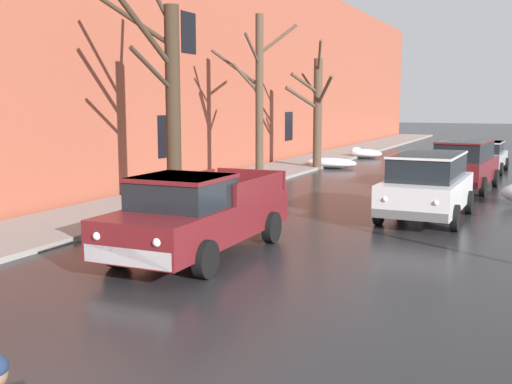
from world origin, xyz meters
The scene contains 12 objects.
left_sidewalk_slab centered at (-6.80, 18.00, 0.06)m, with size 3.08×80.00×0.13m, color gray.
brick_townhouse_facade centered at (-8.84, 18.00, 5.06)m, with size 0.63×80.00×10.11m.
snow_bank_near_corner_left centered at (-4.97, 25.13, 0.25)m, with size 2.58×1.25×0.49m.
snow_bank_mid_block_left centered at (-5.00, 31.35, 0.27)m, with size 1.91×1.35×0.62m.
bare_tree_second_along_sidewalk centered at (-5.47, 11.24, 3.31)m, with size 2.21×2.88×6.84m.
bare_tree_mid_block centered at (-5.45, 17.39, 3.48)m, with size 3.14×2.38×6.49m.
bare_tree_far_down_block centered at (-5.41, 24.02, 2.88)m, with size 2.39×2.21×6.02m.
pickup_truck_maroon_approaching_near_lane centered at (-2.05, 6.92, 0.88)m, with size 2.25×5.40×1.76m.
suv_white_parked_kerbside_close centered at (1.63, 13.15, 0.99)m, with size 2.18×4.51×1.82m.
suv_maroon_parked_kerbside_mid centered at (1.88, 19.70, 0.99)m, with size 2.31×4.61×1.82m.
sedan_silver_parked_far_down_block centered at (2.09, 26.36, 0.75)m, with size 1.96×4.37×1.42m.
fire_hydrant centered at (-4.29, 8.64, 0.36)m, with size 0.42×0.22×0.71m.
Camera 1 is at (4.40, -4.10, 3.19)m, focal length 43.24 mm.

